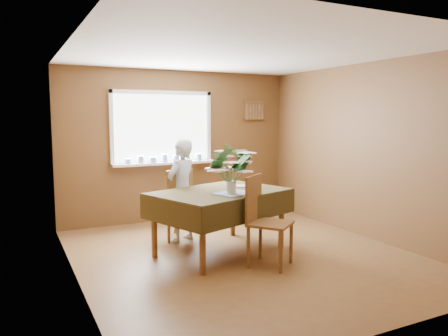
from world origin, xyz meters
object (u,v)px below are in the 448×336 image
dining_table (220,198)px  chair_near (263,217)px  chair_far (175,201)px  seated_woman (182,190)px  flower_bouquet (232,166)px

dining_table → chair_near: chair_near is taller
chair_far → seated_woman: bearing=104.1°
chair_near → flower_bouquet: 0.73m
chair_far → chair_near: 1.57m
dining_table → chair_far: size_ratio=1.91×
dining_table → seated_woman: seated_woman is taller
seated_woman → flower_bouquet: seated_woman is taller
dining_table → seated_woman: size_ratio=1.34×
dining_table → chair_near: (0.24, -0.65, -0.14)m
chair_far → chair_near: size_ratio=0.96×
chair_far → seated_woman: (0.06, -0.10, 0.17)m
chair_far → chair_near: (0.55, -1.47, 0.02)m
flower_bouquet → chair_far: bearing=107.3°
chair_near → flower_bouquet: (-0.21, 0.39, 0.58)m
chair_far → flower_bouquet: (0.34, -1.07, 0.60)m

